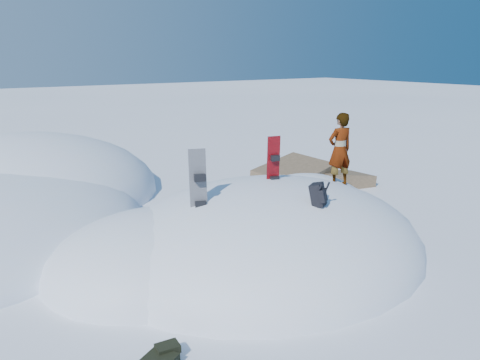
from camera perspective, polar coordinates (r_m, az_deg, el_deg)
ground at (r=9.99m, az=3.27°, el=-8.82°), size 120.00×120.00×0.00m
snow_mound at (r=10.07m, az=1.65°, el=-8.59°), size 8.00×6.00×3.00m
rock_outcrop at (r=14.41m, az=7.82°, el=-1.37°), size 4.68×4.41×1.68m
snowboard_red at (r=9.95m, az=4.09°, el=1.12°), size 0.30×0.20×1.53m
snowboard_dark at (r=8.70m, az=-5.03°, el=-1.71°), size 0.38×0.33×1.71m
backpack at (r=8.72m, az=9.57°, el=-1.79°), size 0.41×0.45×0.50m
person at (r=11.12m, az=12.06°, el=3.61°), size 0.68×0.50×1.73m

